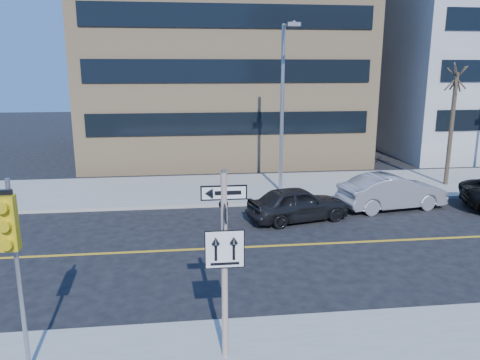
{
  "coord_description": "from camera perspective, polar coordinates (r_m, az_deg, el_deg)",
  "views": [
    {
      "loc": [
        -0.75,
        -11.32,
        6.11
      ],
      "look_at": [
        1.11,
        4.0,
        2.44
      ],
      "focal_mm": 35.0,
      "sensor_mm": 36.0,
      "label": 1
    }
  ],
  "objects": [
    {
      "name": "streetlight_a",
      "position": [
        22.62,
        5.3,
        9.9
      ],
      "size": [
        0.55,
        2.25,
        8.0
      ],
      "color": "gray",
      "rests_on": "far_sidewalk"
    },
    {
      "name": "parked_car_b",
      "position": [
        21.92,
        18.03,
        -1.36
      ],
      "size": [
        2.35,
        4.92,
        1.56
      ],
      "primitive_type": "imported",
      "rotation": [
        0.0,
        0.0,
        1.72
      ],
      "color": "gray",
      "rests_on": "ground"
    },
    {
      "name": "traffic_signal",
      "position": [
        9.74,
        -26.15,
        -6.48
      ],
      "size": [
        0.32,
        0.45,
        4.0
      ],
      "color": "gray",
      "rests_on": "near_sidewalk"
    },
    {
      "name": "ground",
      "position": [
        12.88,
        -2.84,
        -14.95
      ],
      "size": [
        120.0,
        120.0,
        0.0
      ],
      "primitive_type": "plane",
      "color": "black",
      "rests_on": "ground"
    },
    {
      "name": "parked_car_a",
      "position": [
        19.39,
        7.06,
        -2.88
      ],
      "size": [
        2.63,
        4.48,
        1.43
      ],
      "primitive_type": "imported",
      "rotation": [
        0.0,
        0.0,
        1.81
      ],
      "color": "black",
      "rests_on": "ground"
    },
    {
      "name": "street_tree_west",
      "position": [
        26.47,
        24.86,
        10.91
      ],
      "size": [
        1.8,
        1.8,
        6.35
      ],
      "color": "#3A2E22",
      "rests_on": "far_sidewalk"
    },
    {
      "name": "building_brick",
      "position": [
        36.53,
        -2.7,
        17.91
      ],
      "size": [
        18.0,
        18.0,
        18.0
      ],
      "primitive_type": "cube",
      "color": "tan",
      "rests_on": "ground"
    },
    {
      "name": "sign_pole",
      "position": [
        9.57,
        -1.91,
        -9.2
      ],
      "size": [
        0.92,
        0.92,
        4.06
      ],
      "color": "silver",
      "rests_on": "near_sidewalk"
    }
  ]
}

